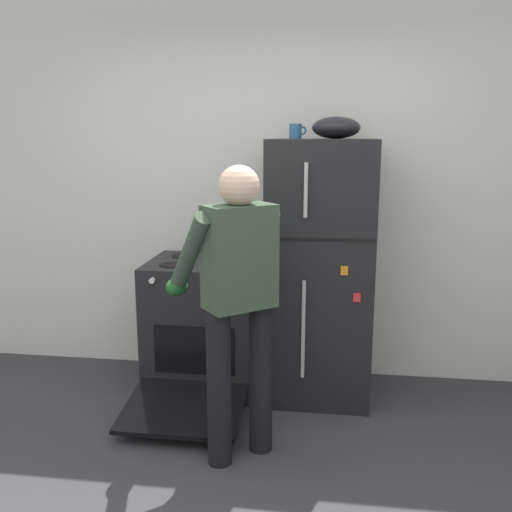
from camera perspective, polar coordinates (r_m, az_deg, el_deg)
kitchen_wall_back at (r=4.10m, az=1.76°, el=6.62°), size 6.00×0.10×2.70m
refrigerator at (r=3.78m, az=6.48°, el=-1.46°), size 0.68×0.72×1.72m
stove_range at (r=3.98m, az=-5.23°, el=-7.03°), size 0.76×1.21×0.90m
person_cook at (r=2.97m, az=-1.98°, el=-3.34°), size 0.65×0.68×1.60m
red_pot at (r=3.78m, az=-3.13°, el=0.17°), size 0.35×0.25×0.11m
coffee_mug at (r=3.73m, az=4.05°, el=12.49°), size 0.11×0.08×0.10m
mixing_bowl at (r=3.68m, az=8.11°, el=12.73°), size 0.30×0.30×0.14m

